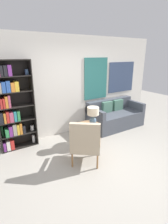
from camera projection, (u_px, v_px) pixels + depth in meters
ground_plane at (109, 167)px, 3.60m from camera, size 14.00×14.00×0.00m
wall_back at (65, 86)px, 4.82m from camera, size 6.40×0.08×2.70m
bookshelf at (11, 107)px, 4.01m from camera, size 0.85×0.30×2.10m
armchair at (85, 142)px, 3.53m from camera, size 0.83×0.84×0.97m
couch at (115, 116)px, 5.53m from camera, size 1.71×0.85×0.83m
side_table at (89, 126)px, 4.40m from camera, size 0.57×0.57×0.52m
table_lamp at (93, 114)px, 4.26m from camera, size 0.29×0.29×0.46m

